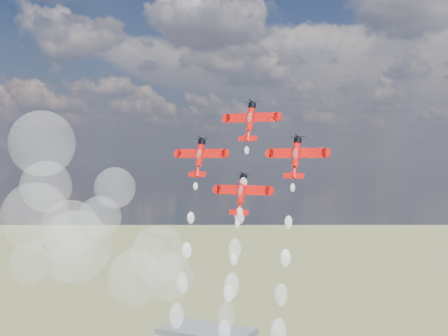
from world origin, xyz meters
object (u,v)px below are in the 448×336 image
object	(u,v)px
plane_left	(200,157)
plane_slot	(241,194)
plane_lead	(250,121)
plane_right	(296,157)

from	to	relation	value
plane_left	plane_slot	distance (m)	15.68
plane_lead	plane_right	bearing A→B (deg)	-10.21
plane_lead	plane_right	world-z (taller)	plane_lead
plane_lead	plane_slot	distance (m)	17.98
plane_slot	plane_right	bearing A→B (deg)	10.21
plane_left	plane_slot	xyz separation A→B (m)	(12.84, -2.31, -8.69)
plane_lead	plane_right	distance (m)	15.68
plane_lead	plane_slot	xyz separation A→B (m)	(0.00, -4.63, -17.37)
plane_left	plane_lead	bearing A→B (deg)	10.21
plane_lead	plane_right	xyz separation A→B (m)	(12.84, -2.31, -8.69)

